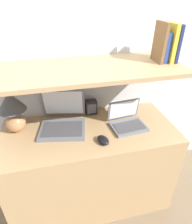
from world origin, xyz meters
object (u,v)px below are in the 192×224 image
object	(u,v)px
laptop_small	(127,121)
router_box	(91,107)
book_navy	(173,43)
table_lamp	(12,109)
book_brown	(160,42)
laptop_large	(63,120)
computer_mouse	(103,140)
book_yellow	(169,42)
book_blue	(163,47)

from	to	relation	value
laptop_small	router_box	xyz separation A→B (m)	(-0.23, 0.24, 0.02)
router_box	book_navy	size ratio (longest dim) A/B	0.50
table_lamp	router_box	xyz separation A→B (m)	(0.59, 0.11, -0.12)
book_navy	book_brown	size ratio (longest dim) A/B	0.95
laptop_small	book_navy	size ratio (longest dim) A/B	1.11
laptop_large	computer_mouse	size ratio (longest dim) A/B	3.14
laptop_small	book_yellow	size ratio (longest dim) A/B	1.08
table_lamp	router_box	size ratio (longest dim) A/B	2.57
table_lamp	book_navy	distance (m)	1.20
laptop_small	book_blue	size ratio (longest dim) A/B	1.38
laptop_small	router_box	world-z (taller)	laptop_small
computer_mouse	book_navy	bearing A→B (deg)	22.57
laptop_large	book_blue	xyz separation A→B (m)	(0.72, -0.03, 0.51)
book_yellow	book_blue	size ratio (longest dim) A/B	1.27
laptop_large	book_brown	size ratio (longest dim) A/B	1.50
computer_mouse	book_yellow	distance (m)	0.80
book_navy	book_brown	distance (m)	0.10
book_navy	book_yellow	distance (m)	0.03
book_navy	book_brown	bearing A→B (deg)	180.00
laptop_small	computer_mouse	world-z (taller)	laptop_small
book_yellow	book_brown	size ratio (longest dim) A/B	0.97
laptop_small	book_blue	bearing A→B (deg)	17.33
laptop_large	laptop_small	world-z (taller)	laptop_large
table_lamp	laptop_small	world-z (taller)	table_lamp
book_navy	book_brown	xyz separation A→B (m)	(-0.10, 0.00, 0.01)
laptop_large	computer_mouse	bearing A→B (deg)	-45.83
laptop_large	book_brown	world-z (taller)	book_brown
book_navy	router_box	bearing A→B (deg)	163.69
computer_mouse	book_navy	distance (m)	0.82
computer_mouse	book_brown	size ratio (longest dim) A/B	0.48
laptop_large	book_blue	size ratio (longest dim) A/B	1.96
table_lamp	router_box	bearing A→B (deg)	10.20
table_lamp	book_navy	size ratio (longest dim) A/B	1.28
laptop_small	book_navy	xyz separation A→B (m)	(0.32, 0.08, 0.55)
router_box	book_blue	bearing A→B (deg)	-18.58
book_navy	laptop_large	bearing A→B (deg)	177.99
book_brown	computer_mouse	bearing A→B (deg)	-152.90
computer_mouse	table_lamp	bearing A→B (deg)	154.38
table_lamp	book_navy	world-z (taller)	book_navy
table_lamp	book_yellow	world-z (taller)	book_yellow
computer_mouse	book_navy	xyz separation A→B (m)	(0.55, 0.23, 0.57)
book_yellow	book_blue	distance (m)	0.05
laptop_small	book_brown	xyz separation A→B (m)	(0.21, 0.08, 0.55)
laptop_small	book_brown	world-z (taller)	book_brown
book_yellow	book_blue	bearing A→B (deg)	180.00
book_yellow	laptop_small	bearing A→B (deg)	-164.86
laptop_large	router_box	distance (m)	0.28
laptop_large	router_box	xyz separation A→B (m)	(0.25, 0.13, 0.01)
laptop_large	book_blue	bearing A→B (deg)	-2.21
laptop_large	laptop_small	bearing A→B (deg)	-12.36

